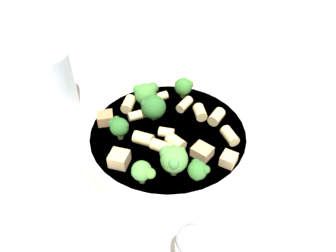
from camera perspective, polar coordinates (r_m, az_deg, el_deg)
The scene contains 26 objects.
ground_plane at distance 0.52m, azimuth 0.00°, elevation -4.13°, with size 2.00×2.00×0.00m, color #BCB29E.
pasta_bowl at distance 0.50m, azimuth 0.00°, elevation -2.29°, with size 0.26×0.26×0.04m.
broccoli_floret_0 at distance 0.54m, azimuth 2.63°, elevation 6.94°, with size 0.03×0.04×0.04m.
broccoli_floret_1 at distance 0.50m, azimuth -2.67°, elevation 3.37°, with size 0.04×0.04×0.04m.
broccoli_floret_2 at distance 0.52m, azimuth -3.77°, elevation 5.81°, with size 0.04×0.04×0.04m.
broccoli_floret_3 at distance 0.47m, azimuth -8.54°, elevation -0.07°, with size 0.03×0.03×0.03m.
broccoli_floret_4 at distance 0.41m, azimuth 0.97°, elevation -5.71°, with size 0.04×0.04×0.04m.
broccoli_floret_5 at distance 0.41m, azimuth 5.28°, elevation -7.58°, with size 0.03×0.03×0.03m.
broccoli_floret_6 at distance 0.41m, azimuth -4.63°, elevation -7.89°, with size 0.03×0.03×0.03m.
rigatoni_0 at distance 0.51m, azimuth 5.59°, elevation 2.40°, with size 0.02×0.02×0.03m, color #E0C67F.
rigatoni_1 at distance 0.46m, azimuth 1.34°, elevation -2.81°, with size 0.02×0.02×0.03m, color #E0C67F.
rigatoni_2 at distance 0.53m, azimuth -6.91°, elevation 3.82°, with size 0.02×0.02×0.03m, color #E0C67F.
rigatoni_3 at distance 0.45m, azimuth -1.26°, elevation -3.60°, with size 0.02×0.02×0.03m, color #E0C67F.
rigatoni_4 at distance 0.46m, azimuth -4.33°, elevation -2.21°, with size 0.02×0.02×0.03m, color #E0C67F.
rigatoni_5 at distance 0.48m, azimuth 10.73°, elevation -1.33°, with size 0.02×0.02×0.03m, color #E0C67F.
rigatoni_6 at distance 0.47m, azimuth 0.03°, elevation -1.20°, with size 0.01×0.01×0.02m, color #E0C67F.
rigatoni_7 at distance 0.53m, azimuth 2.91°, elevation 3.79°, with size 0.01×0.01×0.03m, color #E0C67F.
rigatoni_8 at distance 0.51m, azimuth -5.34°, elevation 1.90°, with size 0.01×0.01×0.03m, color #E0C67F.
rigatoni_9 at distance 0.54m, azimuth -1.60°, elevation 5.08°, with size 0.01×0.01×0.03m, color #E0C67F.
rigatoni_10 at distance 0.50m, azimuth 8.44°, elevation 1.61°, with size 0.02×0.02×0.03m, color #E0C67F.
chicken_chunk_0 at distance 0.51m, azimuth -10.75°, elevation 1.56°, with size 0.02×0.02×0.02m, color #A87A4C.
chicken_chunk_1 at distance 0.45m, azimuth 5.97°, elevation -4.46°, with size 0.03×0.02×0.01m, color tan.
chicken_chunk_2 at distance 0.44m, azimuth -8.49°, elevation -5.69°, with size 0.02×0.02×0.02m, color tan.
chicken_chunk_3 at distance 0.45m, azimuth 10.51°, elevation -5.73°, with size 0.02×0.02×0.01m, color tan.
drinking_glass at distance 0.60m, azimuth -19.46°, elevation 6.87°, with size 0.08×0.08×0.11m.
pepper_shaker at distance 0.37m, azimuth 3.96°, elevation -20.80°, with size 0.03×0.03×0.08m.
Camera 1 is at (-0.35, -0.07, 0.37)m, focal length 35.00 mm.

